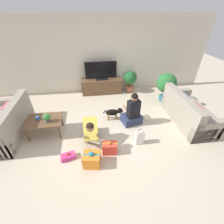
% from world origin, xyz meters
% --- Properties ---
extents(ground_plane, '(16.00, 16.00, 0.00)m').
position_xyz_m(ground_plane, '(0.00, 0.00, 0.00)').
color(ground_plane, beige).
extents(wall_back, '(8.40, 0.06, 2.60)m').
position_xyz_m(wall_back, '(0.00, 2.63, 1.30)').
color(wall_back, beige).
rests_on(wall_back, ground_plane).
extents(sofa_left, '(0.86, 1.74, 0.84)m').
position_xyz_m(sofa_left, '(-2.42, 0.43, 0.30)').
color(sofa_left, gray).
rests_on(sofa_left, ground_plane).
extents(sofa_right, '(0.86, 1.74, 0.84)m').
position_xyz_m(sofa_right, '(2.42, 0.24, 0.30)').
color(sofa_right, gray).
rests_on(sofa_right, ground_plane).
extents(coffee_table, '(0.88, 0.62, 0.43)m').
position_xyz_m(coffee_table, '(-1.47, 0.32, 0.38)').
color(coffee_table, brown).
rests_on(coffee_table, ground_plane).
extents(tv_console, '(1.47, 0.41, 0.54)m').
position_xyz_m(tv_console, '(0.17, 2.35, 0.27)').
color(tv_console, brown).
rests_on(tv_console, ground_plane).
extents(tv, '(1.13, 0.20, 0.65)m').
position_xyz_m(tv, '(0.17, 2.35, 0.83)').
color(tv, black).
rests_on(tv, tv_console).
extents(potted_plant_corner_right, '(0.65, 0.65, 0.99)m').
position_xyz_m(potted_plant_corner_right, '(2.27, 1.46, 0.63)').
color(potted_plant_corner_right, '#336B84').
rests_on(potted_plant_corner_right, ground_plane).
extents(potted_plant_back_right, '(0.48, 0.48, 0.80)m').
position_xyz_m(potted_plant_back_right, '(1.25, 2.30, 0.50)').
color(potted_plant_back_right, '#A36042').
rests_on(potted_plant_back_right, ground_plane).
extents(person_kneeling, '(0.35, 0.82, 0.79)m').
position_xyz_m(person_kneeling, '(-0.31, -0.13, 0.34)').
color(person_kneeling, '#23232D').
rests_on(person_kneeling, ground_plane).
extents(person_sitting, '(0.60, 0.56, 0.96)m').
position_xyz_m(person_sitting, '(0.84, 0.40, 0.35)').
color(person_sitting, '#283351').
rests_on(person_sitting, ground_plane).
extents(dog, '(0.59, 0.19, 0.36)m').
position_xyz_m(dog, '(0.37, 0.65, 0.24)').
color(dog, black).
rests_on(dog, ground_plane).
extents(gift_box_a, '(0.40, 0.36, 0.38)m').
position_xyz_m(gift_box_a, '(-0.34, -0.83, 0.15)').
color(gift_box_a, orange).
rests_on(gift_box_a, ground_plane).
extents(gift_box_b, '(0.34, 0.23, 0.16)m').
position_xyz_m(gift_box_b, '(-0.85, -0.60, 0.06)').
color(gift_box_b, '#CC3389').
rests_on(gift_box_b, ground_plane).
extents(gift_box_c, '(0.35, 0.24, 0.34)m').
position_xyz_m(gift_box_c, '(0.08, -0.57, 0.14)').
color(gift_box_c, red).
rests_on(gift_box_c, ground_plane).
extents(gift_bag_a, '(0.22, 0.15, 0.39)m').
position_xyz_m(gift_bag_a, '(0.82, -0.39, 0.19)').
color(gift_bag_a, white).
rests_on(gift_bag_a, ground_plane).
extents(mug, '(0.12, 0.08, 0.09)m').
position_xyz_m(mug, '(-1.61, 0.35, 0.47)').
color(mug, '#386BAD').
rests_on(mug, coffee_table).
extents(tabletop_plant, '(0.17, 0.17, 0.22)m').
position_xyz_m(tabletop_plant, '(-1.34, 0.23, 0.55)').
color(tabletop_plant, '#4C4C51').
rests_on(tabletop_plant, coffee_table).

